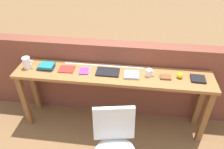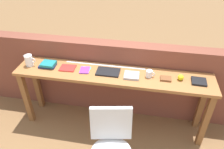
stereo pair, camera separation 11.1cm
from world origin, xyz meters
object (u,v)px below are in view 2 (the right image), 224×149
Objects in this scene: pitcher_white at (29,60)px; book_stack_leftmost at (48,65)px; magazine_cycling at (68,68)px; mug at (149,74)px; book_open_centre at (108,72)px; chair_white_moulded at (111,143)px; pamphlet_pile_colourful at (85,70)px; leather_journal_brown at (166,79)px; sports_ball_small at (181,77)px; book_repair_rightmost at (199,81)px.

pitcher_white reaches higher than book_stack_leftmost.
magazine_cycling is 1.04m from mug.
mug is at bearing -0.16° from book_open_centre.
chair_white_moulded is 0.98m from pamphlet_pile_colourful.
leather_journal_brown reaches higher than pamphlet_pile_colourful.
pamphlet_pile_colourful is at bearing -179.93° from sports_ball_small.
mug is (1.04, 0.00, 0.04)m from magazine_cycling.
chair_white_moulded is 5.06× the size of pamphlet_pile_colourful.
book_repair_rightmost reaches higher than magazine_cycling.
sports_ball_small is at bearing -2.51° from magazine_cycling.
pamphlet_pile_colourful is (0.24, 0.00, -0.00)m from magazine_cycling.
book_stack_leftmost is 1.12× the size of magazine_cycling.
pitcher_white reaches higher than chair_white_moulded.
mug is at bearing 66.84° from chair_white_moulded.
pitcher_white is at bearing 179.47° from magazine_cycling.
book_open_centre is 1.71× the size of book_repair_rightmost.
sports_ball_small reaches higher than book_stack_leftmost.
mug is at bearing -2.57° from magazine_cycling.
magazine_cycling is at bearing 132.75° from chair_white_moulded.
book_stack_leftmost is (-0.98, 0.77, 0.38)m from chair_white_moulded.
magazine_cycling is at bearing -0.41° from book_stack_leftmost.
book_stack_leftmost is (0.25, 0.02, -0.05)m from pitcher_white.
sports_ball_small is at bearing 0.24° from mug.
sports_ball_small is at bearing 0.01° from book_stack_leftmost.
leather_journal_brown and book_repair_rightmost have the same top height.
chair_white_moulded is at bearing -132.19° from sports_ball_small.
book_open_centre is (0.53, 0.00, 0.00)m from magazine_cycling.
book_stack_leftmost is 1.31m from mug.
magazine_cycling is at bearing 178.98° from leather_journal_brown.
book_stack_leftmost is at bearing 176.99° from magazine_cycling.
book_stack_leftmost is 0.27m from magazine_cycling.
pamphlet_pile_colourful is at bearing 179.99° from mug.
pamphlet_pile_colourful is 2.49× the size of sports_ball_small.
chair_white_moulded is 0.99m from leather_journal_brown.
book_open_centre is at bearing -179.99° from mug.
leather_journal_brown is at bearing -172.56° from sports_ball_small.
book_stack_leftmost is 1.51m from leather_journal_brown.
sports_ball_small is (0.70, 0.77, 0.39)m from chair_white_moulded.
book_stack_leftmost is 0.50m from pamphlet_pile_colourful.
chair_white_moulded is 4.53× the size of magazine_cycling.
pamphlet_pile_colourful is (0.75, 0.02, -0.07)m from pitcher_white.
pamphlet_pile_colourful is 1.01m from leather_journal_brown.
book_stack_leftmost reaches higher than chair_white_moulded.
leather_journal_brown is at bearing -175.23° from book_repair_rightmost.
sports_ball_small is (0.88, 0.00, 0.02)m from book_open_centre.
pamphlet_pile_colourful is 0.81m from mug.
book_repair_rightmost is at bearing -2.50° from sports_ball_small.
chair_white_moulded is 6.86× the size of leather_journal_brown.
magazine_cycling is at bearing -177.45° from book_repair_rightmost.
magazine_cycling is 0.24m from pamphlet_pile_colourful.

